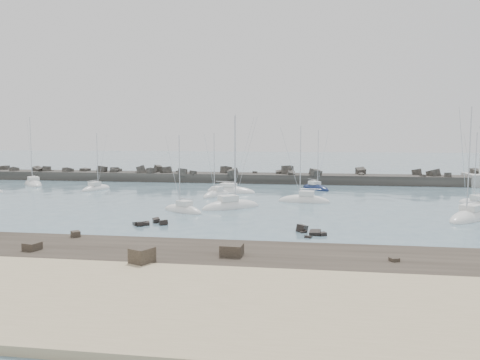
{
  "coord_description": "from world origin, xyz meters",
  "views": [
    {
      "loc": [
        13.75,
        -57.38,
        10.02
      ],
      "look_at": [
        3.2,
        12.0,
        3.03
      ],
      "focal_mm": 35.0,
      "sensor_mm": 36.0,
      "label": 1
    }
  ],
  "objects_px": {
    "sailboat_9": "(304,201)",
    "sailboat_11": "(469,218)",
    "sailboat_3": "(96,189)",
    "sailboat_8": "(316,189)",
    "sailboat_1": "(33,184)",
    "sailboat_4": "(231,192)",
    "sailboat_7": "(231,207)",
    "sailboat_5": "(183,211)",
    "sailboat_6": "(216,195)",
    "sailboat_10": "(477,205)"
  },
  "relations": [
    {
      "from": "sailboat_5",
      "to": "sailboat_9",
      "type": "bearing_deg",
      "value": 35.53
    },
    {
      "from": "sailboat_4",
      "to": "sailboat_7",
      "type": "height_order",
      "value": "sailboat_4"
    },
    {
      "from": "sailboat_4",
      "to": "sailboat_9",
      "type": "relative_size",
      "value": 1.16
    },
    {
      "from": "sailboat_7",
      "to": "sailboat_6",
      "type": "bearing_deg",
      "value": 110.47
    },
    {
      "from": "sailboat_6",
      "to": "sailboat_10",
      "type": "relative_size",
      "value": 0.99
    },
    {
      "from": "sailboat_1",
      "to": "sailboat_7",
      "type": "distance_m",
      "value": 48.43
    },
    {
      "from": "sailboat_11",
      "to": "sailboat_9",
      "type": "bearing_deg",
      "value": 150.19
    },
    {
      "from": "sailboat_1",
      "to": "sailboat_5",
      "type": "height_order",
      "value": "sailboat_1"
    },
    {
      "from": "sailboat_10",
      "to": "sailboat_11",
      "type": "height_order",
      "value": "sailboat_11"
    },
    {
      "from": "sailboat_5",
      "to": "sailboat_10",
      "type": "distance_m",
      "value": 40.48
    },
    {
      "from": "sailboat_1",
      "to": "sailboat_11",
      "type": "xyz_separation_m",
      "value": [
        72.07,
        -26.12,
        0.01
      ]
    },
    {
      "from": "sailboat_9",
      "to": "sailboat_11",
      "type": "relative_size",
      "value": 0.86
    },
    {
      "from": "sailboat_4",
      "to": "sailboat_7",
      "type": "relative_size",
      "value": 1.03
    },
    {
      "from": "sailboat_9",
      "to": "sailboat_11",
      "type": "height_order",
      "value": "sailboat_11"
    },
    {
      "from": "sailboat_3",
      "to": "sailboat_11",
      "type": "height_order",
      "value": "sailboat_11"
    },
    {
      "from": "sailboat_5",
      "to": "sailboat_10",
      "type": "relative_size",
      "value": 0.96
    },
    {
      "from": "sailboat_4",
      "to": "sailboat_11",
      "type": "distance_m",
      "value": 38.08
    },
    {
      "from": "sailboat_3",
      "to": "sailboat_11",
      "type": "relative_size",
      "value": 0.77
    },
    {
      "from": "sailboat_11",
      "to": "sailboat_10",
      "type": "bearing_deg",
      "value": 67.93
    },
    {
      "from": "sailboat_9",
      "to": "sailboat_10",
      "type": "height_order",
      "value": "sailboat_9"
    },
    {
      "from": "sailboat_6",
      "to": "sailboat_11",
      "type": "xyz_separation_m",
      "value": [
        33.45,
        -15.7,
        0.0
      ]
    },
    {
      "from": "sailboat_1",
      "to": "sailboat_3",
      "type": "height_order",
      "value": "sailboat_1"
    },
    {
      "from": "sailboat_4",
      "to": "sailboat_10",
      "type": "height_order",
      "value": "sailboat_4"
    },
    {
      "from": "sailboat_3",
      "to": "sailboat_8",
      "type": "bearing_deg",
      "value": 9.73
    },
    {
      "from": "sailboat_1",
      "to": "sailboat_5",
      "type": "relative_size",
      "value": 1.34
    },
    {
      "from": "sailboat_1",
      "to": "sailboat_3",
      "type": "bearing_deg",
      "value": -19.32
    },
    {
      "from": "sailboat_3",
      "to": "sailboat_6",
      "type": "relative_size",
      "value": 0.99
    },
    {
      "from": "sailboat_1",
      "to": "sailboat_8",
      "type": "distance_m",
      "value": 54.54
    },
    {
      "from": "sailboat_11",
      "to": "sailboat_8",
      "type": "bearing_deg",
      "value": 122.75
    },
    {
      "from": "sailboat_1",
      "to": "sailboat_7",
      "type": "bearing_deg",
      "value": -27.32
    },
    {
      "from": "sailboat_5",
      "to": "sailboat_6",
      "type": "xyz_separation_m",
      "value": [
        1.21,
        15.57,
        0.0
      ]
    },
    {
      "from": "sailboat_3",
      "to": "sailboat_7",
      "type": "relative_size",
      "value": 0.8
    },
    {
      "from": "sailboat_3",
      "to": "sailboat_10",
      "type": "xyz_separation_m",
      "value": [
        60.77,
        -9.81,
        0.01
      ]
    },
    {
      "from": "sailboat_1",
      "to": "sailboat_8",
      "type": "height_order",
      "value": "sailboat_1"
    },
    {
      "from": "sailboat_1",
      "to": "sailboat_4",
      "type": "distance_m",
      "value": 40.48
    },
    {
      "from": "sailboat_3",
      "to": "sailboat_4",
      "type": "bearing_deg",
      "value": 0.21
    },
    {
      "from": "sailboat_1",
      "to": "sailboat_8",
      "type": "relative_size",
      "value": 1.24
    },
    {
      "from": "sailboat_4",
      "to": "sailboat_1",
      "type": "bearing_deg",
      "value": 172.32
    },
    {
      "from": "sailboat_1",
      "to": "sailboat_9",
      "type": "bearing_deg",
      "value": -15.92
    },
    {
      "from": "sailboat_4",
      "to": "sailboat_10",
      "type": "relative_size",
      "value": 1.26
    },
    {
      "from": "sailboat_1",
      "to": "sailboat_11",
      "type": "bearing_deg",
      "value": -19.92
    },
    {
      "from": "sailboat_1",
      "to": "sailboat_9",
      "type": "height_order",
      "value": "sailboat_1"
    },
    {
      "from": "sailboat_4",
      "to": "sailboat_11",
      "type": "xyz_separation_m",
      "value": [
        31.95,
        -20.71,
        0.01
      ]
    },
    {
      "from": "sailboat_5",
      "to": "sailboat_6",
      "type": "height_order",
      "value": "sailboat_6"
    },
    {
      "from": "sailboat_3",
      "to": "sailboat_5",
      "type": "relative_size",
      "value": 1.02
    },
    {
      "from": "sailboat_1",
      "to": "sailboat_9",
      "type": "xyz_separation_m",
      "value": [
        52.73,
        -15.04,
        0.01
      ]
    },
    {
      "from": "sailboat_9",
      "to": "sailboat_11",
      "type": "xyz_separation_m",
      "value": [
        19.34,
        -11.08,
        -0.01
      ]
    },
    {
      "from": "sailboat_6",
      "to": "sailboat_7",
      "type": "xyz_separation_m",
      "value": [
        4.41,
        -11.82,
        0.01
      ]
    },
    {
      "from": "sailboat_3",
      "to": "sailboat_10",
      "type": "height_order",
      "value": "sailboat_10"
    },
    {
      "from": "sailboat_1",
      "to": "sailboat_11",
      "type": "height_order",
      "value": "sailboat_1"
    }
  ]
}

